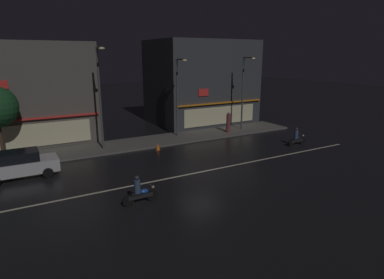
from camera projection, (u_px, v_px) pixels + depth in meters
ground_plane at (201, 172)px, 21.15m from camera, size 140.00×140.00×0.00m
lane_divider_stripe at (201, 172)px, 21.15m from camera, size 27.36×0.16×0.01m
sidewalk_far at (150, 142)px, 28.27m from camera, size 28.80×3.74×0.14m
storefront_left_block at (27, 93)px, 28.03m from camera, size 10.34×8.19×8.36m
storefront_center_block at (201, 82)px, 36.18m from camera, size 10.58×7.92×8.84m
streetlamp_west at (100, 91)px, 24.56m from camera, size 0.44×1.64×7.78m
streetlamp_mid at (178, 91)px, 29.00m from camera, size 0.44×1.64×6.90m
streetlamp_east at (244, 87)px, 31.74m from camera, size 0.44×1.64×7.03m
pedestrian_on_sidewalk at (228, 123)px, 31.23m from camera, size 0.41×0.41×1.99m
parked_car_near_kerb at (19, 164)px, 19.99m from camera, size 4.30×1.98×1.67m
motorcycle_lead at (297, 138)px, 27.25m from camera, size 1.90×0.60×1.52m
motorcycle_following at (139, 192)px, 16.50m from camera, size 1.90×0.60×1.52m
traffic_cone at (158, 147)px, 26.01m from camera, size 0.36×0.36×0.55m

